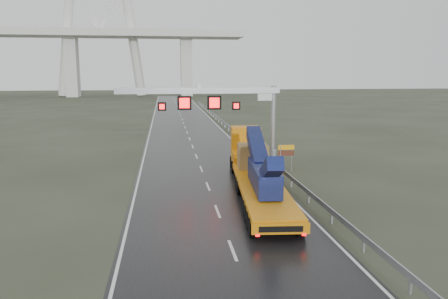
{
  "coord_description": "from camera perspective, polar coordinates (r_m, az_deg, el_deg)",
  "views": [
    {
      "loc": [
        -3.04,
        -21.4,
        8.36
      ],
      "look_at": [
        0.9,
        7.67,
        3.2
      ],
      "focal_mm": 35.0,
      "sensor_mm": 36.0,
      "label": 1
    }
  ],
  "objects": [
    {
      "name": "ground",
      "position": [
        23.18,
        0.35,
        -11.17
      ],
      "size": [
        400.0,
        400.0,
        0.0
      ],
      "primitive_type": "plane",
      "color": "#2F3223",
      "rests_on": "ground"
    },
    {
      "name": "guardrail",
      "position": [
        52.77,
        2.35,
        1.62
      ],
      "size": [
        0.2,
        140.0,
        1.4
      ],
      "primitive_type": null,
      "color": "#94969D",
      "rests_on": "ground"
    },
    {
      "name": "road",
      "position": [
        62.04,
        -4.83,
        2.21
      ],
      "size": [
        11.0,
        200.0,
        0.02
      ],
      "primitive_type": "cube",
      "color": "black",
      "rests_on": "ground"
    },
    {
      "name": "exit_sign_pair",
      "position": [
        37.49,
        8.11,
        -0.42
      ],
      "size": [
        1.39,
        0.09,
        2.37
      ],
      "rotation": [
        0.0,
        0.0,
        -0.02
      ],
      "color": "#94969C",
      "rests_on": "ground"
    },
    {
      "name": "sign_gantry",
      "position": [
        39.82,
        -0.27,
        6.02
      ],
      "size": [
        14.9,
        1.2,
        7.42
      ],
      "color": "silver",
      "rests_on": "ground"
    },
    {
      "name": "heavy_haul_truck",
      "position": [
        32.16,
        3.99,
        -1.95
      ],
      "size": [
        4.33,
        19.13,
        4.46
      ],
      "rotation": [
        0.0,
        0.0,
        -0.09
      ],
      "color": "orange",
      "rests_on": "ground"
    },
    {
      "name": "striped_barrier",
      "position": [
        37.37,
        6.47,
        -2.2
      ],
      "size": [
        0.69,
        0.51,
        1.04
      ],
      "primitive_type": "cube",
      "rotation": [
        0.0,
        0.0,
        -0.32
      ],
      "color": "red",
      "rests_on": "ground"
    }
  ]
}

